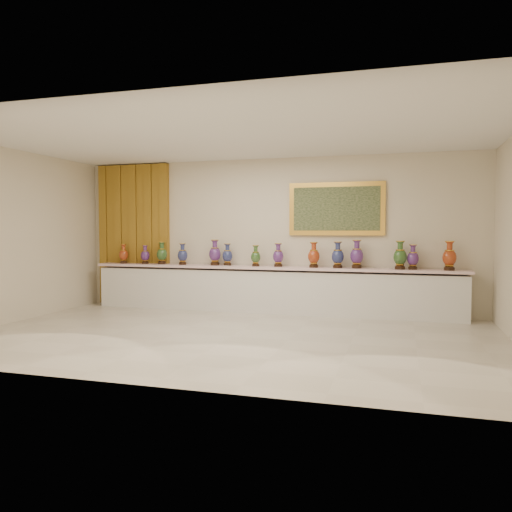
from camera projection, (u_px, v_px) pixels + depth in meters
The scene contains 18 objects.
ground at pixel (231, 336), 7.50m from camera, with size 8.00×8.00×0.00m, color beige.
room at pixel (163, 231), 10.42m from camera, with size 8.00×8.00×8.00m.
counter at pixel (269, 290), 9.66m from camera, with size 7.28×0.48×0.90m.
vase_0 at pixel (124, 255), 10.49m from camera, with size 0.21×0.21×0.41m.
vase_1 at pixel (145, 255), 10.35m from camera, with size 0.23×0.23×0.39m.
vase_2 at pixel (162, 254), 10.28m from camera, with size 0.28×0.28×0.46m.
vase_3 at pixel (183, 255), 10.08m from camera, with size 0.21×0.21×0.43m.
vase_4 at pixel (215, 254), 9.93m from camera, with size 0.31×0.31×0.51m.
vase_5 at pixel (227, 256), 9.86m from camera, with size 0.26×0.26×0.43m.
vase_6 at pixel (256, 257), 9.65m from camera, with size 0.21×0.21×0.41m.
vase_7 at pixel (278, 256), 9.56m from camera, with size 0.26×0.26×0.45m.
vase_8 at pixel (314, 256), 9.33m from camera, with size 0.27×0.27×0.48m.
vase_9 at pixel (338, 256), 9.22m from camera, with size 0.28×0.28×0.49m.
vase_10 at pixel (357, 255), 9.16m from camera, with size 0.32×0.32×0.52m.
vase_11 at pixel (400, 257), 8.90m from camera, with size 0.25×0.25×0.51m.
vase_12 at pixel (413, 258), 8.87m from camera, with size 0.23×0.23×0.44m.
vase_13 at pixel (449, 257), 8.67m from camera, with size 0.30×0.30×0.51m.
label_card at pixel (227, 266), 9.73m from camera, with size 0.10×0.06×0.00m, color white.
Camera 1 is at (2.45, -7.02, 1.60)m, focal length 35.00 mm.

